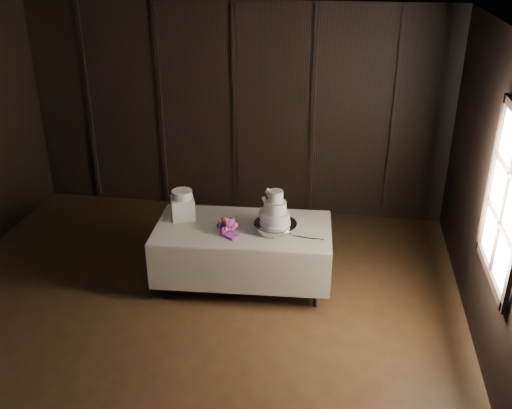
% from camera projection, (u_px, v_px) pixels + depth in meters
% --- Properties ---
extents(room, '(6.08, 7.08, 3.08)m').
position_uv_depth(room, '(156.00, 220.00, 4.95)').
color(room, black).
rests_on(room, ground).
extents(window, '(0.06, 1.16, 1.56)m').
position_uv_depth(window, '(506.00, 199.00, 4.87)').
color(window, black).
rests_on(window, room).
extents(display_table, '(2.06, 1.18, 0.76)m').
position_uv_depth(display_table, '(243.00, 253.00, 6.60)').
color(display_table, silver).
rests_on(display_table, ground).
extents(cake_stand, '(0.60, 0.60, 0.09)m').
position_uv_depth(cake_stand, '(275.00, 227.00, 6.36)').
color(cake_stand, silver).
rests_on(cake_stand, display_table).
extents(wedding_cake, '(0.37, 0.33, 0.39)m').
position_uv_depth(wedding_cake, '(273.00, 211.00, 6.26)').
color(wedding_cake, white).
rests_on(wedding_cake, cake_stand).
extents(bouquet, '(0.48, 0.51, 0.20)m').
position_uv_depth(bouquet, '(227.00, 226.00, 6.32)').
color(bouquet, '#D65E87').
rests_on(bouquet, display_table).
extents(box_pedestal, '(0.34, 0.34, 0.25)m').
position_uv_depth(box_pedestal, '(183.00, 208.00, 6.61)').
color(box_pedestal, white).
rests_on(box_pedestal, display_table).
extents(small_cake, '(0.31, 0.31, 0.09)m').
position_uv_depth(small_cake, '(182.00, 195.00, 6.53)').
color(small_cake, white).
rests_on(small_cake, box_pedestal).
extents(cake_knife, '(0.37, 0.08, 0.01)m').
position_uv_depth(cake_knife, '(303.00, 237.00, 6.21)').
color(cake_knife, silver).
rests_on(cake_knife, display_table).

